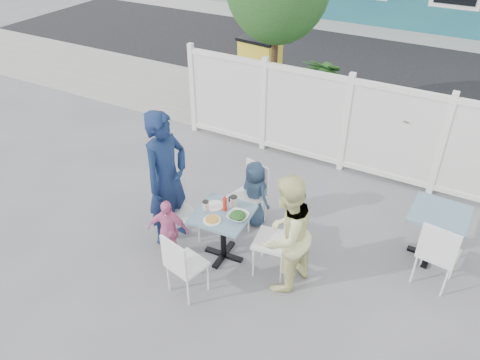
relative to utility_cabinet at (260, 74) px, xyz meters
The scene contains 27 objects.
ground 4.63m from the utility_cabinet, 60.80° to the right, with size 80.00×80.00×0.00m, color slate.
near_sidewalk 2.35m from the utility_cabinet, ahead, with size 24.00×2.60×0.01m, color gray.
street 4.21m from the utility_cabinet, 57.44° to the left, with size 24.00×5.00×0.01m, color black.
far_sidewalk 7.00m from the utility_cabinet, 71.29° to the left, with size 24.00×1.60×0.01m, color gray.
fence_back 2.83m from the utility_cabinet, 34.42° to the right, with size 5.86×0.08×1.60m.
utility_cabinet is the anchor object (origin of this frame).
potted_shrub_a 1.96m from the utility_cabinet, 27.39° to the right, with size 0.90×0.90×1.60m, color #153A15.
potted_shrub_b 3.68m from the utility_cabinet, 15.77° to the right, with size 1.35×1.17×1.50m, color #153A15.
main_table 4.70m from the utility_cabinet, 68.76° to the right, with size 0.71×0.71×0.71m.
spare_table 5.09m from the utility_cabinet, 37.45° to the right, with size 0.69×0.69×0.71m.
chair_left 4.46m from the utility_cabinet, 77.21° to the right, with size 0.51×0.52×0.87m.
chair_right 4.93m from the utility_cabinet, 60.47° to the right, with size 0.48×0.49×0.96m.
chair_back 3.89m from the utility_cabinet, 64.74° to the right, with size 0.50×0.49×0.89m.
chair_near 5.41m from the utility_cabinet, 72.58° to the right, with size 0.47×0.46×0.87m.
chair_spare 5.49m from the utility_cabinet, 41.19° to the right, with size 0.48×0.46×0.93m.
man 4.47m from the utility_cabinet, 78.59° to the right, with size 0.68×0.45×1.88m, color #132348.
woman 5.12m from the utility_cabinet, 59.91° to the right, with size 0.74×0.57×1.52m, color #DFE054.
boy 3.95m from the utility_cabinet, 64.22° to the right, with size 0.48×0.31×0.97m, color #253952.
toddler 4.86m from the utility_cabinet, 76.81° to the right, with size 0.53×0.22×0.90m, color pink.
plate_main 4.86m from the utility_cabinet, 69.94° to the right, with size 0.22×0.22×0.01m, color white.
plate_side 4.58m from the utility_cabinet, 70.26° to the right, with size 0.22×0.22×0.02m, color white.
salad_bowl 4.78m from the utility_cabinet, 66.37° to the right, with size 0.25×0.25×0.06m, color white.
coffee_cup_a 4.66m from the utility_cabinet, 71.42° to the right, with size 0.08×0.08×0.11m, color beige.
coffee_cup_b 4.54m from the utility_cabinet, 67.33° to the right, with size 0.09×0.09×0.13m, color beige.
ketchup_bottle 4.64m from the utility_cabinet, 68.53° to the right, with size 0.05×0.05×0.17m, color red.
salt_shaker 4.43m from the utility_cabinet, 68.50° to the right, with size 0.03×0.03×0.06m, color white.
pepper_shaker 4.44m from the utility_cabinet, 68.08° to the right, with size 0.03×0.03×0.06m, color black.
Camera 1 is at (1.83, -4.23, 4.23)m, focal length 35.00 mm.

